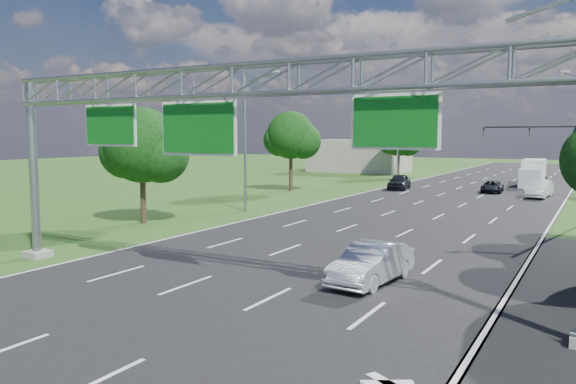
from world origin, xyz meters
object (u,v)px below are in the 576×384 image
Objects in this scene: silver_sedan at (371,263)px; box_truck at (533,173)px; sign_gantry at (240,98)px; traffic_signal at (563,140)px.

box_truck is (0.67, 48.08, 0.65)m from silver_sedan.
sign_gantry reaches higher than silver_sedan.
sign_gantry is 3.00× the size of box_truck.
sign_gantry is at bearing -97.68° from traffic_signal.
silver_sedan is (-3.42, -49.72, -4.41)m from traffic_signal.
traffic_signal reaches higher than silver_sedan.
traffic_signal is 4.94m from box_truck.
traffic_signal is at bearing 82.32° from sign_gantry.
silver_sedan is at bearing 41.36° from sign_gantry.
silver_sedan is 48.09m from box_truck.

